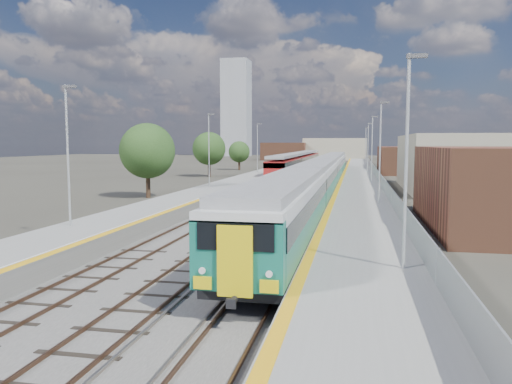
% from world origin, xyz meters
% --- Properties ---
extents(ground, '(320.00, 320.00, 0.00)m').
position_xyz_m(ground, '(0.00, 50.00, 0.00)').
color(ground, '#47443A').
rests_on(ground, ground).
extents(ballast_bed, '(10.50, 155.00, 0.06)m').
position_xyz_m(ballast_bed, '(-2.25, 52.50, 0.03)').
color(ballast_bed, '#565451').
rests_on(ballast_bed, ground).
extents(tracks, '(8.96, 160.00, 0.17)m').
position_xyz_m(tracks, '(-1.65, 54.18, 0.11)').
color(tracks, '#4C3323').
rests_on(tracks, ground).
extents(platform_right, '(4.70, 155.00, 8.52)m').
position_xyz_m(platform_right, '(5.28, 52.49, 0.54)').
color(platform_right, slate).
rests_on(platform_right, ground).
extents(platform_left, '(4.30, 155.00, 8.52)m').
position_xyz_m(platform_left, '(-9.05, 52.49, 0.52)').
color(platform_left, slate).
rests_on(platform_left, ground).
extents(buildings, '(72.00, 185.50, 40.00)m').
position_xyz_m(buildings, '(-18.12, 138.60, 10.70)').
color(buildings, brown).
rests_on(buildings, ground).
extents(green_train, '(2.88, 80.25, 3.17)m').
position_xyz_m(green_train, '(1.50, 37.82, 2.24)').
color(green_train, black).
rests_on(green_train, ground).
extents(red_train, '(2.86, 58.08, 3.61)m').
position_xyz_m(red_train, '(-5.50, 76.34, 2.14)').
color(red_train, black).
rests_on(red_train, ground).
extents(tree_a, '(5.48, 5.48, 7.43)m').
position_xyz_m(tree_a, '(-15.47, 30.39, 4.68)').
color(tree_a, '#382619').
rests_on(tree_a, ground).
extents(tree_b, '(5.35, 5.35, 7.25)m').
position_xyz_m(tree_b, '(-18.51, 61.68, 4.56)').
color(tree_b, '#382619').
rests_on(tree_b, ground).
extents(tree_c, '(4.31, 4.31, 5.85)m').
position_xyz_m(tree_c, '(-18.49, 82.77, 3.68)').
color(tree_c, '#382619').
rests_on(tree_c, ground).
extents(tree_d, '(4.90, 4.90, 6.64)m').
position_xyz_m(tree_d, '(24.65, 64.93, 4.18)').
color(tree_d, '#382619').
rests_on(tree_d, ground).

